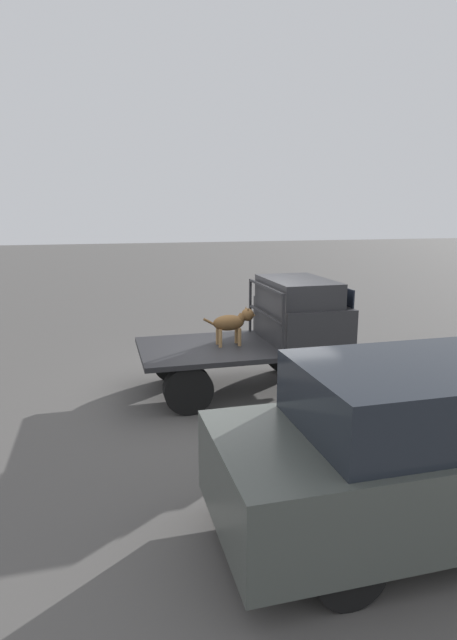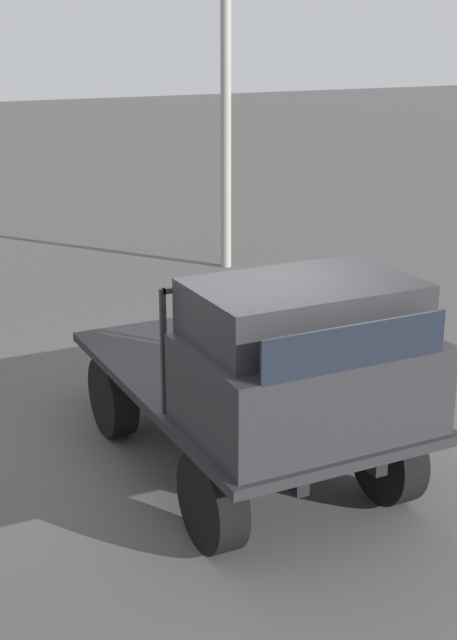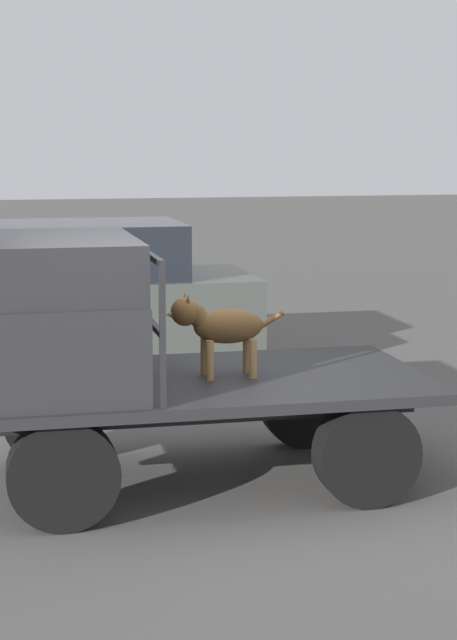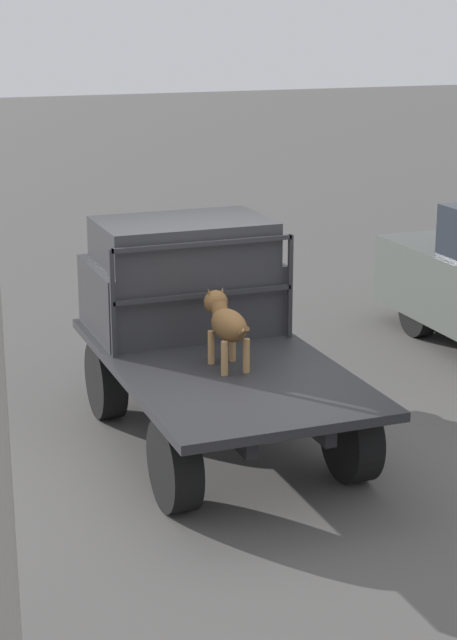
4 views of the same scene
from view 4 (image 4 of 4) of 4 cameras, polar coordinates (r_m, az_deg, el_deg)
The scene contains 5 objects.
ground_plane at distance 9.75m, azimuth -0.47°, elevation -6.68°, with size 80.00×80.00×0.00m, color #514F4C.
flatbed_truck at distance 9.53m, azimuth -0.47°, elevation -3.49°, with size 3.45×1.86×0.81m.
truck_cab at distance 10.26m, azimuth -2.52°, elevation 2.31°, with size 1.20×1.74×1.08m.
truck_headboard at distance 9.64m, azimuth -1.32°, elevation 2.21°, with size 0.04×1.74×0.99m.
dog at distance 9.20m, azimuth -0.18°, elevation -0.08°, with size 0.91×0.26×0.65m.
Camera 4 is at (-8.41, 3.11, 3.81)m, focal length 60.00 mm.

